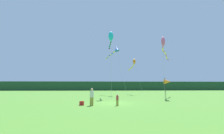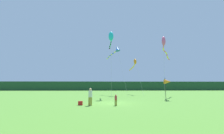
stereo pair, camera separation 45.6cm
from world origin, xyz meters
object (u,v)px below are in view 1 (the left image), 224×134
kite_rainbow (164,44)px  kite_blue (116,50)px  banner_flag_pole (167,82)px  kite_orange (134,63)px  person_adult (92,96)px  person_child (117,99)px  kite_cyan (111,37)px  cooler_box (82,103)px

kite_rainbow → kite_blue: kite_blue is taller
banner_flag_pole → kite_orange: (-2.17, 13.07, 4.86)m
person_adult → kite_blue: bearing=77.0°
person_adult → person_child: bearing=-2.7°
person_child → kite_cyan: size_ratio=0.10×
kite_rainbow → banner_flag_pole: bearing=-110.1°
cooler_box → kite_cyan: 14.15m
kite_rainbow → kite_cyan: (-9.65, -0.16, 1.09)m
person_adult → cooler_box: (-1.08, 0.34, -0.80)m
banner_flag_pole → cooler_box: bearing=-158.3°
kite_orange → kite_rainbow: kite_rainbow is taller
person_child → cooler_box: bearing=173.0°
person_adult → banner_flag_pole: banner_flag_pole is taller
cooler_box → kite_blue: kite_blue is taller
person_adult → cooler_box: 1.38m
kite_blue → person_child: bearing=-94.0°
cooler_box → kite_cyan: kite_cyan is taller
banner_flag_pole → kite_rainbow: size_ratio=0.30×
banner_flag_pole → kite_rainbow: 8.43m
cooler_box → kite_blue: size_ratio=0.04×
kite_rainbow → person_adult: bearing=-142.1°
banner_flag_pole → kite_rainbow: bearing=69.9°
person_adult → kite_orange: kite_orange is taller
person_child → kite_rainbow: size_ratio=0.11×
cooler_box → kite_orange: (9.33, 17.65, 7.26)m
kite_cyan → banner_flag_pole: bearing=-28.1°
person_child → kite_rainbow: bearing=45.4°
kite_orange → kite_rainbow: 9.65m
cooler_box → banner_flag_pole: banner_flag_pole is taller
person_adult → cooler_box: person_adult is taller
kite_orange → cooler_box: bearing=-117.9°
person_adult → kite_cyan: bearing=75.4°
kite_rainbow → kite_cyan: bearing=-179.0°
person_child → banner_flag_pole: banner_flag_pole is taller
banner_flag_pole → kite_cyan: 12.16m
banner_flag_pole → kite_orange: kite_orange is taller
kite_cyan → kite_blue: 7.72m
person_adult → person_child: size_ratio=1.52×
person_child → banner_flag_pole: 9.44m
kite_cyan → kite_blue: kite_cyan is taller
person_adult → kite_rainbow: kite_rainbow is taller
kite_cyan → kite_orange: bearing=56.3°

